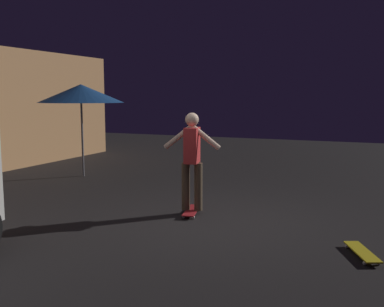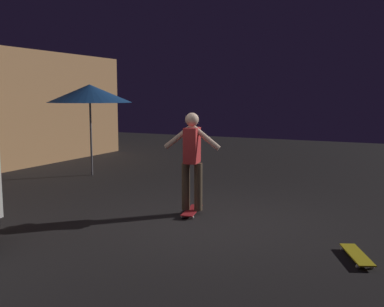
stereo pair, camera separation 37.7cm
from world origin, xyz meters
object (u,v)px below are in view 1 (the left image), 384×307
object	(u,v)px
skateboard_spare	(362,252)
skater	(192,154)
skateboard_ridden	(192,211)
patio_umbrella	(81,94)

from	to	relation	value
skateboard_spare	skater	distance (m)	3.13
skateboard_ridden	skateboard_spare	xyz separation A→B (m)	(-1.02, -2.79, 0.00)
skateboard_ridden	skateboard_spare	distance (m)	2.97
skateboard_spare	patio_umbrella	bearing A→B (deg)	64.12
patio_umbrella	skater	distance (m)	4.66
skater	patio_umbrella	bearing A→B (deg)	60.39
patio_umbrella	skater	xyz separation A→B (m)	(-2.25, -3.95, -1.04)
skateboard_ridden	skater	bearing A→B (deg)	90.00
patio_umbrella	skateboard_spare	size ratio (longest dim) A/B	2.90
patio_umbrella	skateboard_spare	xyz separation A→B (m)	(-3.27, -6.74, -2.02)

